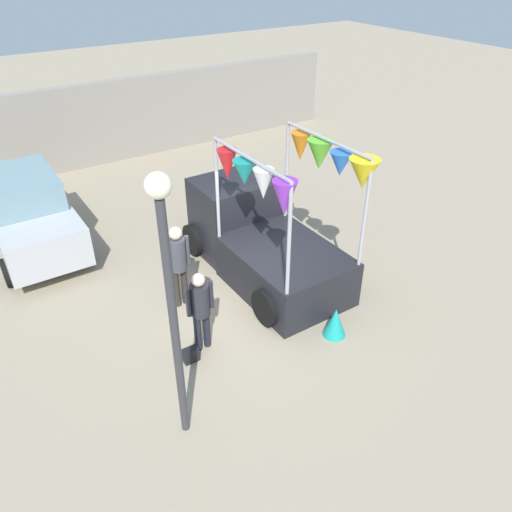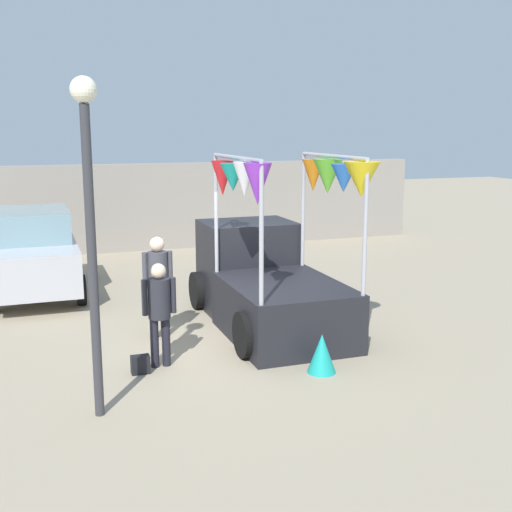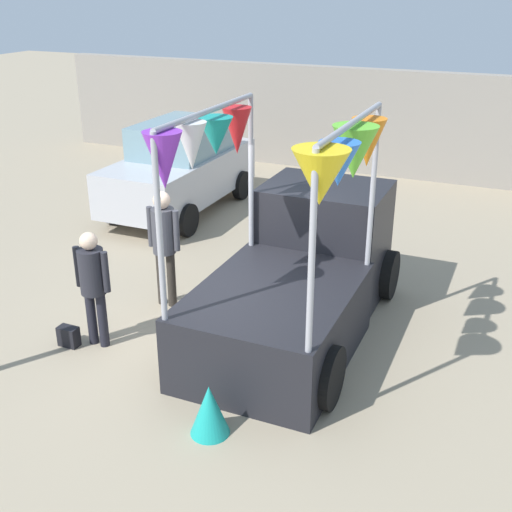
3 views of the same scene
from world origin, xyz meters
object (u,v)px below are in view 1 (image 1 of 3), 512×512
(vendor_truck, at_px, (260,233))
(person_customer, at_px, (200,305))
(parked_car, at_px, (28,213))
(street_lamp, at_px, (169,284))
(handbag, at_px, (191,355))
(folded_kite_bundle_teal, at_px, (335,322))
(person_vendor, at_px, (178,259))

(vendor_truck, relative_size, person_customer, 2.50)
(parked_car, bearing_deg, street_lamp, -84.59)
(parked_car, height_order, handbag, parked_car)
(street_lamp, bearing_deg, folded_kite_bundle_teal, 6.58)
(vendor_truck, xyz_separation_m, parked_car, (-4.06, 3.71, 0.02))
(handbag, xyz_separation_m, street_lamp, (-0.73, -1.25, 2.60))
(person_vendor, relative_size, folded_kite_bundle_teal, 3.01)
(vendor_truck, xyz_separation_m, street_lamp, (-3.41, -3.07, 1.82))
(person_customer, bearing_deg, vendor_truck, 34.76)
(person_vendor, xyz_separation_m, handbag, (-0.60, -1.59, -0.96))
(person_customer, xyz_separation_m, street_lamp, (-1.08, -1.45, 1.76))
(handbag, bearing_deg, folded_kite_bundle_teal, -18.41)
(vendor_truck, bearing_deg, handbag, -145.86)
(street_lamp, relative_size, folded_kite_bundle_teal, 7.07)
(vendor_truck, relative_size, handbag, 14.58)
(parked_car, xyz_separation_m, street_lamp, (0.64, -6.78, 1.80))
(handbag, distance_m, folded_kite_bundle_teal, 2.74)
(person_customer, height_order, handbag, person_customer)
(vendor_truck, bearing_deg, parked_car, 137.54)
(vendor_truck, xyz_separation_m, handbag, (-2.68, -1.82, -0.78))
(vendor_truck, height_order, folded_kite_bundle_teal, vendor_truck)
(handbag, bearing_deg, person_customer, 29.74)
(vendor_truck, relative_size, parked_car, 1.02)
(folded_kite_bundle_teal, bearing_deg, handbag, 161.59)
(vendor_truck, height_order, handbag, vendor_truck)
(handbag, height_order, street_lamp, street_lamp)
(person_vendor, xyz_separation_m, street_lamp, (-1.33, -2.84, 1.64))
(person_customer, height_order, person_vendor, person_vendor)
(vendor_truck, bearing_deg, person_customer, -145.24)
(vendor_truck, xyz_separation_m, person_customer, (-2.33, -1.62, 0.06))
(parked_car, bearing_deg, vendor_truck, -42.46)
(vendor_truck, relative_size, person_vendor, 2.26)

